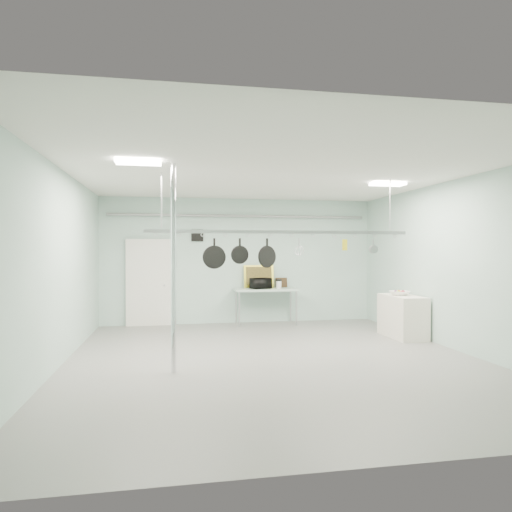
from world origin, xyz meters
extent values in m
plane|color=gray|center=(0.00, 0.00, 0.00)|extent=(8.00, 8.00, 0.00)
cube|color=silver|center=(0.00, 0.00, 3.19)|extent=(7.00, 8.00, 0.02)
cube|color=#AFD2C7|center=(0.00, 3.99, 1.60)|extent=(7.00, 0.02, 3.20)
cube|color=#AFD2C7|center=(3.49, 0.00, 1.60)|extent=(0.02, 8.00, 3.20)
cube|color=silver|center=(-2.30, 3.94, 1.05)|extent=(1.10, 0.10, 2.20)
cube|color=black|center=(-1.10, 3.97, 2.25)|extent=(0.30, 0.04, 0.30)
cylinder|color=gray|center=(0.00, 3.90, 2.75)|extent=(6.60, 0.07, 0.07)
cylinder|color=silver|center=(-1.70, -0.60, 1.60)|extent=(0.08, 0.08, 3.20)
cube|color=silver|center=(0.60, 3.60, 0.88)|extent=(1.60, 0.70, 0.05)
cylinder|color=#B7B7BC|center=(-0.12, 3.32, 0.43)|extent=(0.04, 0.04, 0.86)
cylinder|color=#B7B7BC|center=(-0.12, 3.88, 0.43)|extent=(0.04, 0.04, 0.86)
cylinder|color=#B7B7BC|center=(1.32, 3.32, 0.43)|extent=(0.04, 0.04, 0.86)
cylinder|color=#B7B7BC|center=(1.32, 3.88, 0.43)|extent=(0.04, 0.04, 0.86)
cube|color=silver|center=(3.15, 1.40, 0.45)|extent=(0.60, 1.20, 0.90)
cube|color=#B7B7BC|center=(0.20, 0.30, 2.20)|extent=(4.80, 0.06, 0.06)
cylinder|color=#B7B7BC|center=(-1.90, 0.30, 2.70)|extent=(0.02, 0.02, 0.94)
cylinder|color=#B7B7BC|center=(2.30, 0.30, 2.70)|extent=(0.02, 0.02, 0.94)
cube|color=white|center=(-2.20, -0.80, 3.16)|extent=(0.65, 0.30, 0.05)
cube|color=white|center=(2.40, 0.60, 3.16)|extent=(0.65, 0.30, 0.05)
imported|color=black|center=(0.46, 3.58, 1.04)|extent=(0.56, 0.46, 0.27)
cylinder|color=silver|center=(0.92, 3.54, 1.00)|extent=(0.14, 0.14, 0.19)
cube|color=gold|center=(0.48, 3.90, 1.20)|extent=(0.78, 0.14, 0.58)
cube|color=#302110|center=(1.08, 3.90, 1.03)|extent=(0.30, 0.10, 0.25)
imported|color=white|center=(3.09, 1.42, 0.95)|extent=(0.46, 0.46, 0.10)
camera|label=1|loc=(-1.71, -7.66, 1.88)|focal=32.00mm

